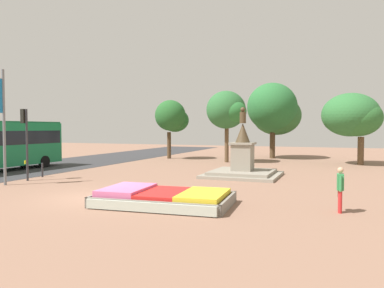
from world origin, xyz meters
The scene contains 11 objects.
ground_plane centered at (0.00, 0.00, 0.00)m, with size 93.91×93.91×0.00m, color #8C6651.
flower_planter centered at (3.20, -0.42, 0.27)m, with size 5.37×3.45×0.62m.
statue_monument centered at (4.08, 9.07, 0.75)m, with size 4.43×4.43×4.25m.
traffic_light_mid_block centered at (-6.89, 2.82, 2.76)m, with size 0.41×0.29×4.04m.
banner_pole centered at (-6.60, 1.09, 3.17)m, with size 0.14×0.59×5.99m.
pedestrian_with_handbag centered at (9.59, 0.65, 0.90)m, with size 0.24×0.73×1.61m.
kerb_bollard_north centered at (-7.14, 4.33, 0.45)m, with size 0.12×0.12×0.87m.
park_tree_far_left centered at (10.63, 19.37, 3.93)m, with size 4.65×4.94×5.79m.
park_tree_behind_statue centered at (0.66, 17.63, 4.47)m, with size 3.58×3.67×6.16m.
park_tree_far_right centered at (3.68, 23.76, 4.64)m, with size 5.05×6.27×7.31m.
park_tree_street_side centered at (-5.28, 19.35, 3.95)m, with size 2.96×3.68×5.61m.
Camera 1 is at (9.46, -13.38, 2.98)m, focal length 35.00 mm.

